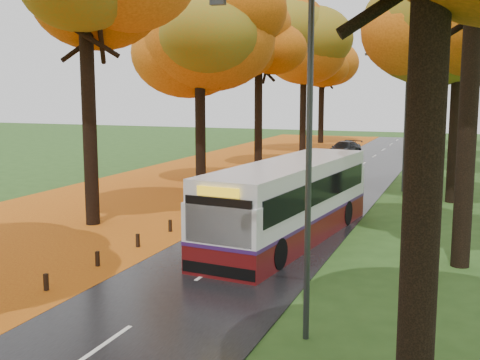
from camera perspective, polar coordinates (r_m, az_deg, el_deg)
The scene contains 13 objects.
road at distance 31.55m, azimuth 6.63°, elevation -2.03°, with size 6.50×90.00×0.04m, color black.
centre_line at distance 31.55m, azimuth 6.63°, elevation -1.99°, with size 0.12×90.00×0.01m, color silver.
leaf_verge at distance 34.81m, azimuth -7.89°, elevation -1.08°, with size 12.00×90.00×0.02m, color #902F0D.
leaf_drift at distance 32.41m, azimuth 1.39°, elevation -1.65°, with size 0.90×90.00×0.01m, color orange.
trees_left at distance 35.55m, azimuth -3.91°, elevation 14.59°, with size 9.20×74.00×13.88m.
trees_right at distance 32.25m, azimuth 20.76°, elevation 14.97°, with size 9.30×74.20×13.96m.
streetlamp_near at distance 13.61m, azimuth 5.54°, elevation 3.98°, with size 2.45×0.18×8.00m.
streetlamp_mid at distance 35.29m, azimuth 15.04°, elevation 6.53°, with size 2.45×0.18×8.00m.
streetlamp_far at distance 57.22m, azimuth 17.30°, elevation 7.11°, with size 2.45×0.18×8.00m.
bus at distance 23.22m, azimuth 4.75°, elevation -1.82°, with size 3.88×11.67×3.01m.
car_white at distance 38.91m, azimuth 5.88°, elevation 0.99°, with size 1.53×3.81×1.30m, color silver.
car_silver at distance 43.49m, azimuth 7.64°, elevation 1.86°, with size 1.54×4.40×1.45m, color gray.
car_dark at distance 52.48m, azimuth 9.83°, elevation 2.89°, with size 1.89×4.64×1.35m, color black.
Camera 1 is at (7.50, -5.10, 5.79)m, focal length 45.00 mm.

